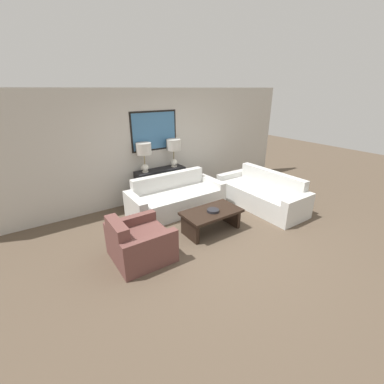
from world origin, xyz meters
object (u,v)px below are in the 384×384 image
(table_lamp_right, at_px, (174,147))
(couch_by_back_wall, at_px, (176,199))
(console_table, at_px, (161,185))
(table_lamp_left, at_px, (144,152))
(armchair_near_back_wall, at_px, (139,243))
(decorative_bowl, at_px, (213,210))
(couch_by_side, at_px, (261,195))
(coffee_table, at_px, (211,216))

(table_lamp_right, xyz_separation_m, couch_by_back_wall, (-0.39, -0.72, -1.01))
(console_table, relative_size, couch_by_back_wall, 0.57)
(table_lamp_left, height_order, table_lamp_right, same)
(table_lamp_left, relative_size, armchair_near_back_wall, 0.75)
(decorative_bowl, bearing_deg, console_table, 92.88)
(couch_by_back_wall, xyz_separation_m, decorative_bowl, (0.10, -1.23, 0.17))
(console_table, height_order, table_lamp_left, table_lamp_left)
(table_lamp_left, bearing_deg, table_lamp_right, 0.00)
(couch_by_back_wall, distance_m, couch_by_side, 2.04)
(couch_by_side, relative_size, armchair_near_back_wall, 2.38)
(armchair_near_back_wall, bearing_deg, couch_by_side, 4.86)
(couch_by_back_wall, bearing_deg, table_lamp_right, 61.35)
(console_table, distance_m, table_lamp_left, 0.97)
(console_table, distance_m, couch_by_side, 2.45)
(table_lamp_right, bearing_deg, decorative_bowl, -98.59)
(console_table, xyz_separation_m, table_lamp_right, (0.39, 0.00, 0.89))
(couch_by_side, bearing_deg, couch_by_back_wall, 152.64)
(console_table, relative_size, table_lamp_right, 1.81)
(table_lamp_left, relative_size, decorative_bowl, 2.94)
(console_table, xyz_separation_m, table_lamp_left, (-0.39, 0.00, 0.89))
(couch_by_back_wall, height_order, couch_by_side, same)
(table_lamp_left, xyz_separation_m, armchair_near_back_wall, (-1.04, -1.93, -1.02))
(couch_by_back_wall, bearing_deg, decorative_bowl, -85.45)
(couch_by_back_wall, relative_size, armchair_near_back_wall, 2.38)
(table_lamp_left, height_order, armchair_near_back_wall, table_lamp_left)
(coffee_table, bearing_deg, decorative_bowl, -87.63)
(coffee_table, xyz_separation_m, decorative_bowl, (0.00, -0.04, 0.14))
(couch_by_back_wall, height_order, decorative_bowl, couch_by_back_wall)
(table_lamp_right, xyz_separation_m, coffee_table, (-0.30, -1.90, -0.98))
(table_lamp_right, relative_size, couch_by_back_wall, 0.31)
(console_table, height_order, armchair_near_back_wall, console_table)
(armchair_near_back_wall, bearing_deg, couch_by_back_wall, 40.23)
(table_lamp_left, bearing_deg, decorative_bowl, -75.88)
(decorative_bowl, bearing_deg, armchair_near_back_wall, 179.37)
(couch_by_side, distance_m, coffee_table, 1.73)
(couch_by_side, xyz_separation_m, armchair_near_back_wall, (-3.24, -0.28, -0.01))
(table_lamp_left, bearing_deg, armchair_near_back_wall, -118.36)
(decorative_bowl, bearing_deg, table_lamp_left, 104.12)
(coffee_table, bearing_deg, console_table, 92.89)
(table_lamp_right, relative_size, decorative_bowl, 2.94)
(decorative_bowl, distance_m, armchair_near_back_wall, 1.54)
(coffee_table, relative_size, armchair_near_back_wall, 1.25)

